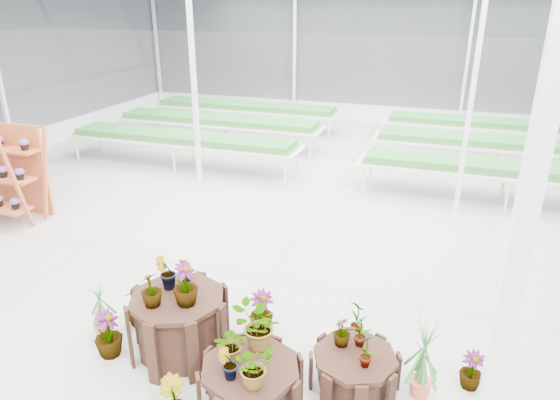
% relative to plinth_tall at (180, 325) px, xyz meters
% --- Properties ---
extents(ground_plane, '(24.00, 24.00, 0.00)m').
position_rel_plinth_tall_xyz_m(ground_plane, '(0.26, 1.83, -0.42)').
color(ground_plane, gray).
rests_on(ground_plane, ground).
extents(greenhouse_shell, '(18.00, 24.00, 4.50)m').
position_rel_plinth_tall_xyz_m(greenhouse_shell, '(0.26, 1.83, 1.83)').
color(greenhouse_shell, white).
rests_on(greenhouse_shell, ground).
extents(steel_frame, '(18.00, 24.00, 4.50)m').
position_rel_plinth_tall_xyz_m(steel_frame, '(0.26, 1.83, 1.83)').
color(steel_frame, silver).
rests_on(steel_frame, ground).
extents(nursery_benches, '(16.00, 7.00, 0.84)m').
position_rel_plinth_tall_xyz_m(nursery_benches, '(0.26, 9.03, 0.00)').
color(nursery_benches, silver).
rests_on(nursery_benches, ground).
extents(plinth_tall, '(1.25, 1.25, 0.83)m').
position_rel_plinth_tall_xyz_m(plinth_tall, '(0.00, 0.00, 0.00)').
color(plinth_tall, '#311B13').
rests_on(plinth_tall, ground).
extents(plinth_mid, '(1.29, 1.29, 0.59)m').
position_rel_plinth_tall_xyz_m(plinth_mid, '(1.20, -0.60, -0.12)').
color(plinth_mid, '#311B13').
rests_on(plinth_mid, ground).
extents(plinth_low, '(1.27, 1.27, 0.45)m').
position_rel_plinth_tall_xyz_m(plinth_low, '(2.20, 0.10, -0.19)').
color(plinth_low, '#311B13').
rests_on(plinth_low, ground).
extents(nursery_plants, '(5.00, 2.90, 1.37)m').
position_rel_plinth_tall_xyz_m(nursery_plants, '(0.94, -0.06, 0.14)').
color(nursery_plants, '#307233').
rests_on(nursery_plants, ground).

